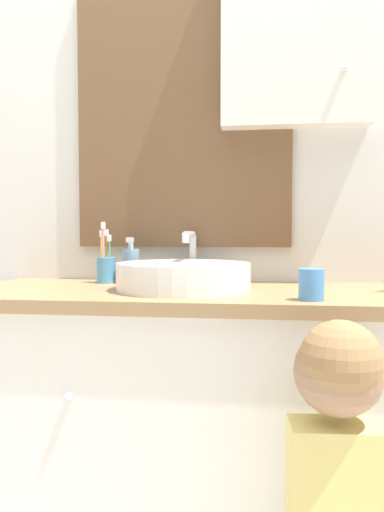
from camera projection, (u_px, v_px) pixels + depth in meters
wall_back at (216, 158)px, 1.69m from camera, size 3.20×0.18×2.50m
vanity_counter at (203, 437)px, 1.45m from camera, size 1.38×0.53×0.86m
sink_basin at (184, 275)px, 1.44m from camera, size 0.39×0.44×0.17m
toothbrush_holder at (106, 267)px, 1.62m from camera, size 0.06×0.06×0.20m
soap_dispenser at (131, 265)px, 1.61m from camera, size 0.05×0.05×0.15m
child_figure at (338, 475)px, 0.99m from camera, size 0.20×0.43×0.86m
drinking_cup at (311, 284)px, 1.22m from camera, size 0.06×0.06×0.08m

